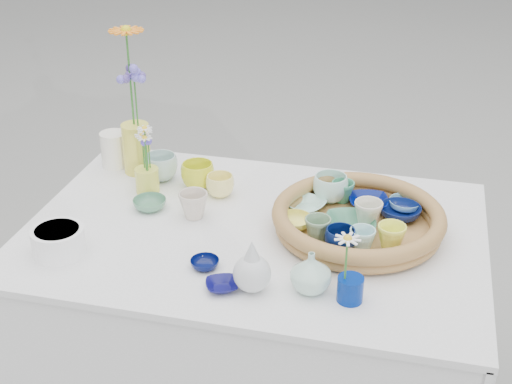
# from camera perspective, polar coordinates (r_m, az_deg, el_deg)

# --- Properties ---
(wicker_tray) EXTENTS (0.47, 0.47, 0.08)m
(wicker_tray) POSITION_cam_1_polar(r_m,az_deg,el_deg) (1.97, 8.16, -2.23)
(wicker_tray) COLOR brown
(wicker_tray) RESTS_ON display_table
(tray_ceramic_0) EXTENTS (0.13, 0.13, 0.03)m
(tray_ceramic_0) POSITION_cam_1_polar(r_m,az_deg,el_deg) (2.07, 8.98, -0.82)
(tray_ceramic_0) COLOR #000C55
(tray_ceramic_0) RESTS_ON wicker_tray
(tray_ceramic_1) EXTENTS (0.15, 0.15, 0.04)m
(tray_ceramic_1) POSITION_cam_1_polar(r_m,az_deg,el_deg) (2.03, 11.45, -1.61)
(tray_ceramic_1) COLOR #09154B
(tray_ceramic_1) RESTS_ON wicker_tray
(tray_ceramic_2) EXTENTS (0.08, 0.08, 0.07)m
(tray_ceramic_2) POSITION_cam_1_polar(r_m,az_deg,el_deg) (1.87, 10.77, -3.57)
(tray_ceramic_2) COLOR #F2F850
(tray_ceramic_2) RESTS_ON wicker_tray
(tray_ceramic_3) EXTENTS (0.16, 0.16, 0.03)m
(tray_ceramic_3) POSITION_cam_1_polar(r_m,az_deg,el_deg) (1.95, 7.58, -2.58)
(tray_ceramic_3) COLOR #387959
(tray_ceramic_3) RESTS_ON wicker_tray
(tray_ceramic_4) EXTENTS (0.08, 0.08, 0.07)m
(tray_ceramic_4) POSITION_cam_1_polar(r_m,az_deg,el_deg) (1.89, 4.96, -2.98)
(tray_ceramic_4) COLOR gray
(tray_ceramic_4) RESTS_ON wicker_tray
(tray_ceramic_5) EXTENTS (0.14, 0.14, 0.03)m
(tray_ceramic_5) POSITION_cam_1_polar(r_m,az_deg,el_deg) (2.04, 3.97, -1.09)
(tray_ceramic_5) COLOR #ABE4D5
(tray_ceramic_5) RESTS_ON wicker_tray
(tray_ceramic_6) EXTENTS (0.13, 0.13, 0.08)m
(tray_ceramic_6) POSITION_cam_1_polar(r_m,az_deg,el_deg) (2.08, 5.98, 0.31)
(tray_ceramic_6) COLOR silver
(tray_ceramic_6) RESTS_ON wicker_tray
(tray_ceramic_7) EXTENTS (0.09, 0.09, 0.07)m
(tray_ceramic_7) POSITION_cam_1_polar(r_m,az_deg,el_deg) (1.97, 8.95, -1.73)
(tray_ceramic_7) COLOR silver
(tray_ceramic_7) RESTS_ON wicker_tray
(tray_ceramic_8) EXTENTS (0.12, 0.12, 0.03)m
(tray_ceramic_8) POSITION_cam_1_polar(r_m,az_deg,el_deg) (2.08, 11.85, -0.99)
(tray_ceramic_8) COLOR #79C0E1
(tray_ceramic_8) RESTS_ON wicker_tray
(tray_ceramic_9) EXTENTS (0.10, 0.10, 0.06)m
(tray_ceramic_9) POSITION_cam_1_polar(r_m,az_deg,el_deg) (1.85, 6.75, -3.83)
(tray_ceramic_9) COLOR #071649
(tray_ceramic_9) RESTS_ON wicker_tray
(tray_ceramic_10) EXTENTS (0.12, 0.12, 0.03)m
(tray_ceramic_10) POSITION_cam_1_polar(r_m,az_deg,el_deg) (1.95, 3.11, -2.42)
(tray_ceramic_10) COLOR #F5F25E
(tray_ceramic_10) RESTS_ON wicker_tray
(tray_ceramic_11) EXTENTS (0.07, 0.07, 0.06)m
(tray_ceramic_11) POSITION_cam_1_polar(r_m,az_deg,el_deg) (1.86, 8.49, -3.82)
(tray_ceramic_11) COLOR #ACE5E1
(tray_ceramic_11) RESTS_ON wicker_tray
(tray_ceramic_12) EXTENTS (0.08, 0.08, 0.06)m
(tray_ceramic_12) POSITION_cam_1_polar(r_m,az_deg,el_deg) (2.08, 6.95, 0.03)
(tray_ceramic_12) COLOR #449971
(tray_ceramic_12) RESTS_ON wicker_tray
(loose_ceramic_0) EXTENTS (0.12, 0.12, 0.08)m
(loose_ceramic_0) POSITION_cam_1_polar(r_m,az_deg,el_deg) (2.19, -4.69, 1.34)
(loose_ceramic_0) COLOR yellow
(loose_ceramic_0) RESTS_ON display_table
(loose_ceramic_1) EXTENTS (0.09, 0.09, 0.07)m
(loose_ceramic_1) POSITION_cam_1_polar(r_m,az_deg,el_deg) (2.14, -2.89, 0.52)
(loose_ceramic_1) COLOR #FFF081
(loose_ceramic_1) RESTS_ON display_table
(loose_ceramic_2) EXTENTS (0.12, 0.12, 0.03)m
(loose_ceramic_2) POSITION_cam_1_polar(r_m,az_deg,el_deg) (2.10, -8.50, -0.96)
(loose_ceramic_2) COLOR #4E8362
(loose_ceramic_2) RESTS_ON display_table
(loose_ceramic_3) EXTENTS (0.10, 0.10, 0.08)m
(loose_ceramic_3) POSITION_cam_1_polar(r_m,az_deg,el_deg) (2.03, -5.02, -1.05)
(loose_ceramic_3) COLOR beige
(loose_ceramic_3) RESTS_ON display_table
(loose_ceramic_4) EXTENTS (0.10, 0.10, 0.02)m
(loose_ceramic_4) POSITION_cam_1_polar(r_m,az_deg,el_deg) (1.82, -4.12, -5.74)
(loose_ceramic_4) COLOR #040B3D
(loose_ceramic_4) RESTS_ON display_table
(loose_ceramic_5) EXTENTS (0.11, 0.11, 0.08)m
(loose_ceramic_5) POSITION_cam_1_polar(r_m,az_deg,el_deg) (2.25, -7.62, 1.97)
(loose_ceramic_5) COLOR #ACCAC5
(loose_ceramic_5) RESTS_ON display_table
(loose_ceramic_6) EXTENTS (0.11, 0.11, 0.02)m
(loose_ceramic_6) POSITION_cam_1_polar(r_m,az_deg,el_deg) (1.74, -2.72, -7.49)
(loose_ceramic_6) COLOR #0B0A4A
(loose_ceramic_6) RESTS_ON display_table
(fluted_bowl) EXTENTS (0.18, 0.18, 0.07)m
(fluted_bowl) POSITION_cam_1_polar(r_m,az_deg,el_deg) (1.93, -15.53, -3.81)
(fluted_bowl) COLOR white
(fluted_bowl) RESTS_ON display_table
(bud_vase_paleblue) EXTENTS (0.10, 0.10, 0.14)m
(bud_vase_paleblue) POSITION_cam_1_polar(r_m,az_deg,el_deg) (1.70, -0.32, -5.84)
(bud_vase_paleblue) COLOR silver
(bud_vase_paleblue) RESTS_ON display_table
(bud_vase_seafoam) EXTENTS (0.13, 0.13, 0.10)m
(bud_vase_seafoam) POSITION_cam_1_polar(r_m,az_deg,el_deg) (1.71, 4.41, -6.40)
(bud_vase_seafoam) COLOR #ADD4C2
(bud_vase_seafoam) RESTS_ON display_table
(bud_vase_cobalt) EXTENTS (0.08, 0.08, 0.06)m
(bud_vase_cobalt) POSITION_cam_1_polar(r_m,az_deg,el_deg) (1.70, 7.54, -7.71)
(bud_vase_cobalt) COLOR navy
(bud_vase_cobalt) RESTS_ON display_table
(single_daisy) EXTENTS (0.08, 0.08, 0.13)m
(single_daisy) POSITION_cam_1_polar(r_m,az_deg,el_deg) (1.65, 7.23, -5.34)
(single_daisy) COLOR white
(single_daisy) RESTS_ON bud_vase_cobalt
(tall_vase_yellow) EXTENTS (0.10, 0.10, 0.16)m
(tall_vase_yellow) POSITION_cam_1_polar(r_m,az_deg,el_deg) (2.30, -9.54, 3.46)
(tall_vase_yellow) COLOR #E6DF48
(tall_vase_yellow) RESTS_ON display_table
(gerbera) EXTENTS (0.14, 0.14, 0.32)m
(gerbera) POSITION_cam_1_polar(r_m,az_deg,el_deg) (2.22, -10.04, 8.92)
(gerbera) COLOR orange
(gerbera) RESTS_ON tall_vase_yellow
(hydrangea) EXTENTS (0.09, 0.09, 0.24)m
(hydrangea) POSITION_cam_1_polar(r_m,az_deg,el_deg) (2.22, -9.59, 7.31)
(hydrangea) COLOR #564395
(hydrangea) RESTS_ON tall_vase_yellow
(white_pitcher) EXTENTS (0.15, 0.13, 0.12)m
(white_pitcher) POSITION_cam_1_polar(r_m,az_deg,el_deg) (2.36, -11.27, 3.36)
(white_pitcher) COLOR white
(white_pitcher) RESTS_ON display_table
(daisy_cup) EXTENTS (0.08, 0.08, 0.08)m
(daisy_cup) POSITION_cam_1_polar(r_m,az_deg,el_deg) (2.18, -8.69, 0.94)
(daisy_cup) COLOR #D9DD4B
(daisy_cup) RESTS_ON display_table
(daisy_posy) EXTENTS (0.08, 0.08, 0.14)m
(daisy_posy) POSITION_cam_1_polar(r_m,az_deg,el_deg) (2.13, -8.79, 3.46)
(daisy_posy) COLOR white
(daisy_posy) RESTS_ON daisy_cup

